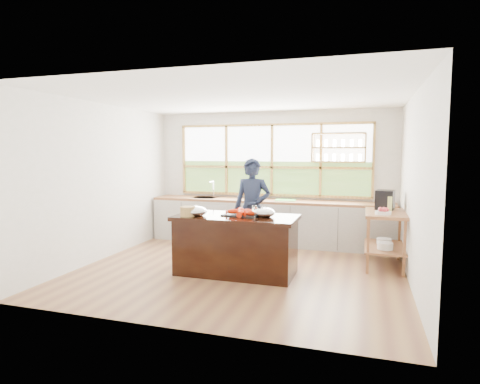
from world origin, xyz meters
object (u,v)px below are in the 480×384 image
at_px(island, 236,245).
at_px(wicker_basket, 188,211).
at_px(espresso_machine, 385,200).
at_px(cook, 252,209).

distance_m(island, wicker_basket, 0.90).
relative_size(espresso_machine, wicker_basket, 1.42).
bearing_deg(cook, espresso_machine, 10.38).
bearing_deg(espresso_machine, wicker_basket, -139.09).
height_order(island, wicker_basket, wicker_basket).
xyz_separation_m(island, wicker_basket, (-0.69, -0.25, 0.52)).
xyz_separation_m(island, cook, (0.00, 0.89, 0.43)).
distance_m(island, espresso_machine, 2.67).
bearing_deg(wicker_basket, espresso_machine, 29.99).
bearing_deg(island, espresso_machine, 32.70).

